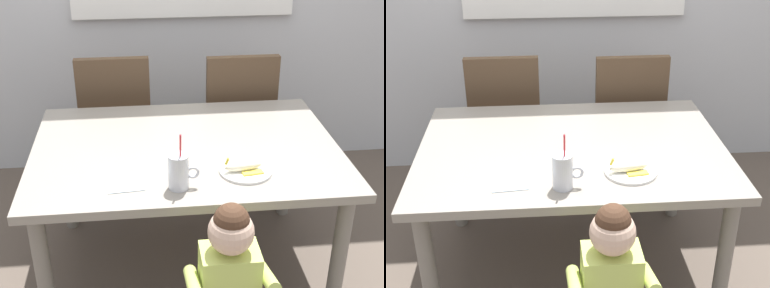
# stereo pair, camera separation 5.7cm
# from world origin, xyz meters

# --- Properties ---
(ground_plane) EXTENTS (24.00, 24.00, 0.00)m
(ground_plane) POSITION_xyz_m (0.00, 0.00, 0.00)
(ground_plane) COLOR brown
(dining_table) EXTENTS (1.44, 1.03, 0.72)m
(dining_table) POSITION_xyz_m (0.00, 0.00, 0.64)
(dining_table) COLOR gray
(dining_table) RESTS_ON ground
(dining_chair_left) EXTENTS (0.44, 0.45, 0.96)m
(dining_chair_left) POSITION_xyz_m (-0.35, 0.76, 0.54)
(dining_chair_left) COLOR #4C3826
(dining_chair_left) RESTS_ON ground
(dining_chair_right) EXTENTS (0.44, 0.45, 0.96)m
(dining_chair_right) POSITION_xyz_m (0.39, 0.72, 0.54)
(dining_chair_right) COLOR #4C3826
(dining_chair_right) RESTS_ON ground
(toddler_standing) EXTENTS (0.33, 0.24, 0.84)m
(toddler_standing) POSITION_xyz_m (0.10, -0.69, 0.53)
(toddler_standing) COLOR #3F4760
(toddler_standing) RESTS_ON ground
(milk_cup) EXTENTS (0.13, 0.08, 0.25)m
(milk_cup) POSITION_xyz_m (-0.06, -0.37, 0.79)
(milk_cup) COLOR silver
(milk_cup) RESTS_ON dining_table
(snack_plate) EXTENTS (0.23, 0.23, 0.01)m
(snack_plate) POSITION_xyz_m (0.23, -0.27, 0.73)
(snack_plate) COLOR white
(snack_plate) RESTS_ON dining_table
(peeled_banana) EXTENTS (0.17, 0.12, 0.07)m
(peeled_banana) POSITION_xyz_m (0.22, -0.28, 0.75)
(peeled_banana) COLOR #F4EAC6
(peeled_banana) RESTS_ON snack_plate
(paper_napkin) EXTENTS (0.16, 0.16, 0.00)m
(paper_napkin) POSITION_xyz_m (-0.28, -0.31, 0.72)
(paper_napkin) COLOR silver
(paper_napkin) RESTS_ON dining_table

